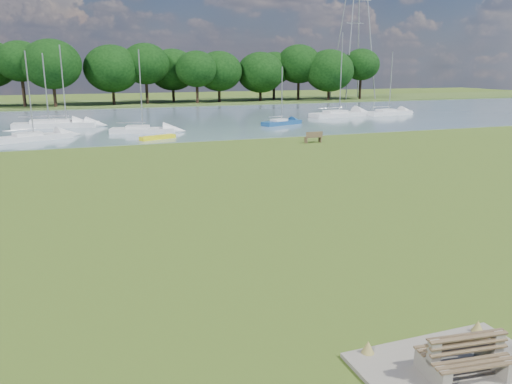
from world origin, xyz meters
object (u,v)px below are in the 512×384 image
object	(u,v)px
riverbank_bench	(313,137)
sailboat_1	(142,128)
kayak	(158,137)
sailboat_2	(388,111)
sailboat_8	(339,113)
sailboat_5	(48,123)
bench_pair	(465,357)
sailboat_7	(66,122)
sailboat_6	(281,121)
sailboat_3	(33,135)

from	to	relation	value
riverbank_bench	sailboat_1	xyz separation A→B (m)	(-13.35, 11.79, -0.02)
kayak	sailboat_2	size ratio (longest dim) A/B	0.41
riverbank_bench	sailboat_8	bearing A→B (deg)	55.30
sailboat_5	sailboat_8	distance (m)	35.94
bench_pair	sailboat_7	distance (m)	52.53
sailboat_2	sailboat_8	bearing A→B (deg)	168.90
riverbank_bench	sailboat_6	distance (m)	13.65
sailboat_6	sailboat_7	bearing A→B (deg)	143.42
bench_pair	kayak	xyz separation A→B (m)	(-0.47, 38.53, -0.28)
riverbank_bench	kayak	world-z (taller)	riverbank_bench
riverbank_bench	sailboat_6	world-z (taller)	sailboat_6
sailboat_6	sailboat_7	size ratio (longest dim) A/B	0.74
bench_pair	kayak	distance (m)	38.53
riverbank_bench	sailboat_7	size ratio (longest dim) A/B	0.18
sailboat_1	sailboat_7	world-z (taller)	sailboat_7
sailboat_1	sailboat_6	distance (m)	15.95
sailboat_1	sailboat_5	world-z (taller)	sailboat_1
sailboat_5	bench_pair	bearing A→B (deg)	-75.63
sailboat_3	sailboat_7	world-z (taller)	sailboat_7
sailboat_2	sailboat_8	size ratio (longest dim) A/B	0.78
sailboat_1	sailboat_7	xyz separation A→B (m)	(-7.29, 8.03, 0.07)
sailboat_3	sailboat_6	world-z (taller)	sailboat_3
kayak	sailboat_2	bearing A→B (deg)	-0.93
sailboat_3	sailboat_7	bearing A→B (deg)	51.11
riverbank_bench	sailboat_5	distance (m)	29.76
bench_pair	kayak	size ratio (longest dim) A/B	0.57
bench_pair	sailboat_5	bearing A→B (deg)	107.67
sailboat_1	sailboat_3	distance (m)	10.20
sailboat_6	kayak	bearing A→B (deg)	-176.62
riverbank_bench	sailboat_1	size ratio (longest dim) A/B	0.20
sailboat_6	sailboat_7	distance (m)	24.02
kayak	sailboat_2	world-z (taller)	sailboat_2
kayak	sailboat_2	distance (m)	36.05
bench_pair	sailboat_6	distance (m)	47.75
sailboat_3	sailboat_5	size ratio (longest dim) A/B	1.00
sailboat_8	sailboat_6	bearing A→B (deg)	-158.16
sailboat_1	sailboat_2	bearing A→B (deg)	28.89
riverbank_bench	sailboat_3	xyz separation A→B (m)	(-23.34, 9.73, -0.02)
sailboat_6	sailboat_5	bearing A→B (deg)	145.02
riverbank_bench	sailboat_5	bearing A→B (deg)	138.45
bench_pair	sailboat_8	size ratio (longest dim) A/B	0.18
sailboat_1	sailboat_5	distance (m)	11.95
sailboat_2	sailboat_3	distance (m)	45.41
sailboat_1	sailboat_5	size ratio (longest dim) A/B	1.03
riverbank_bench	sailboat_2	bearing A→B (deg)	42.37
sailboat_3	sailboat_7	xyz separation A→B (m)	(2.70, 10.09, 0.08)
kayak	sailboat_8	bearing A→B (deg)	5.03
sailboat_2	riverbank_bench	bearing A→B (deg)	-145.36
sailboat_6	sailboat_8	xyz separation A→B (m)	(11.00, 6.43, 0.08)
sailboat_6	sailboat_8	distance (m)	12.74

